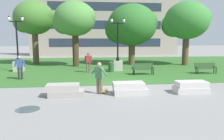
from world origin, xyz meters
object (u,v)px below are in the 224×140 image
Objects in this scene: concrete_block_left at (129,88)px; person_skateboarder at (99,76)px; park_bench_near_right at (143,68)px; lamp_post_right at (118,60)px; skateboard at (105,91)px; concrete_block_right at (191,87)px; person_bystander_near_lawn at (20,66)px; lamp_post_left at (18,60)px; park_bench_near_left at (206,67)px; person_bystander_far_lawn at (88,61)px; trash_bin at (111,66)px; concrete_block_center at (65,90)px.

concrete_block_left is 1.74m from person_skateboarder.
lamp_post_right reaches higher than park_bench_near_right.
skateboard is 6.56m from park_bench_near_right.
concrete_block_right is at bearing -3.45° from person_skateboarder.
concrete_block_left is 1.02× the size of concrete_block_right.
lamp_post_left is at bearing 107.99° from person_bystander_near_lawn.
concrete_block_right is 0.38× the size of lamp_post_right.
lamp_post_left reaches higher than park_bench_near_left.
park_bench_near_right is at bearing 178.99° from park_bench_near_left.
person_bystander_far_lawn is at bearing 94.27° from person_skateboarder.
trash_bin is (1.43, 7.52, -0.47)m from person_skateboarder.
park_bench_near_right is 1.91× the size of trash_bin.
person_skateboarder is (-1.59, 0.19, 0.66)m from concrete_block_left.
lamp_post_right is 2.78× the size of person_bystander_far_lawn.
park_bench_near_left is (9.23, 5.72, -0.43)m from person_skateboarder.
person_bystander_near_lawn is (-5.74, 4.37, 0.90)m from skateboard.
park_bench_near_left is (7.63, 5.91, 0.23)m from concrete_block_left.
park_bench_near_left is 1.05× the size of person_bystander_far_lawn.
person_bystander_near_lawn is (-6.87, -2.83, 0.48)m from trash_bin.
concrete_block_center is 1.04× the size of concrete_block_left.
person_skateboarder reaches higher than concrete_block_left.
skateboard is (-4.70, 0.63, -0.22)m from concrete_block_right.
lamp_post_right is at bearing 108.62° from concrete_block_right.
lamp_post_right is at bearing 18.26° from person_bystander_far_lawn.
trash_bin is at bearing 145.05° from park_bench_near_right.
skateboard is at bearing -37.25° from person_bystander_near_lawn.
concrete_block_left is 8.59m from person_bystander_near_lawn.
concrete_block_center is 0.39× the size of lamp_post_left.
trash_bin reaches higher than park_bench_near_right.
concrete_block_right is 1.05× the size of person_bystander_near_lawn.
concrete_block_left is at bearing 1.49° from concrete_block_center.
concrete_block_center is at bearing -178.51° from concrete_block_left.
lamp_post_right reaches higher than concrete_block_left.
park_bench_near_left is at bearing -10.68° from lamp_post_left.
park_bench_near_left is 1.88× the size of trash_bin.
skateboard is at bearing -98.92° from trash_bin.
concrete_block_left is 1.07× the size of person_bystander_far_lawn.
concrete_block_center is 0.40× the size of lamp_post_right.
concrete_block_right is at bearing -1.84° from concrete_block_left.
concrete_block_right is at bearing -79.47° from park_bench_near_right.
person_bystander_near_lawn reaches higher than person_skateboarder.
lamp_post_right reaches higher than concrete_block_center.
person_bystander_near_lawn is 1.00× the size of person_bystander_far_lawn.
concrete_block_left is 1.78× the size of skateboard.
skateboard is 0.60× the size of person_bystander_far_lawn.
concrete_block_center is 8.32m from park_bench_near_right.
trash_bin reaches higher than concrete_block_left.
park_bench_near_left is at bearing 31.79° from person_skateboarder.
park_bench_near_right is 3.01m from lamp_post_right.
lamp_post_right is at bearing 76.98° from skateboard.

